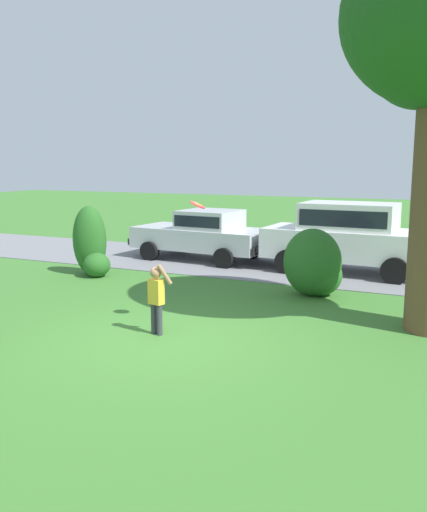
{
  "coord_description": "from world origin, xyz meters",
  "views": [
    {
      "loc": [
        4.38,
        -7.61,
        2.97
      ],
      "look_at": [
        -0.18,
        2.26,
        1.1
      ],
      "focal_mm": 37.87,
      "sensor_mm": 36.0,
      "label": 1
    }
  ],
  "objects_px": {
    "parked_sedan": "(204,233)",
    "parked_suv": "(348,234)",
    "child_thrower": "(156,295)",
    "frisbee": "(198,205)"
  },
  "relations": [
    {
      "from": "child_thrower",
      "to": "frisbee",
      "type": "bearing_deg",
      "value": 49.33
    },
    {
      "from": "parked_suv",
      "to": "frisbee",
      "type": "xyz_separation_m",
      "value": [
        -1.44,
        -6.3,
        1.18
      ]
    },
    {
      "from": "frisbee",
      "to": "parked_suv",
      "type": "bearing_deg",
      "value": 77.09
    },
    {
      "from": "parked_sedan",
      "to": "parked_suv",
      "type": "xyz_separation_m",
      "value": [
        4.44,
        -0.15,
        0.23
      ]
    },
    {
      "from": "parked_sedan",
      "to": "parked_suv",
      "type": "bearing_deg",
      "value": -1.9
    },
    {
      "from": "parked_suv",
      "to": "parked_sedan",
      "type": "bearing_deg",
      "value": 178.1
    },
    {
      "from": "parked_sedan",
      "to": "child_thrower",
      "type": "height_order",
      "value": "parked_sedan"
    },
    {
      "from": "child_thrower",
      "to": "parked_suv",
      "type": "bearing_deg",
      "value": 74.16
    },
    {
      "from": "parked_sedan",
      "to": "child_thrower",
      "type": "distance_m",
      "value": 7.48
    },
    {
      "from": "parked_sedan",
      "to": "child_thrower",
      "type": "relative_size",
      "value": 3.52
    }
  ]
}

